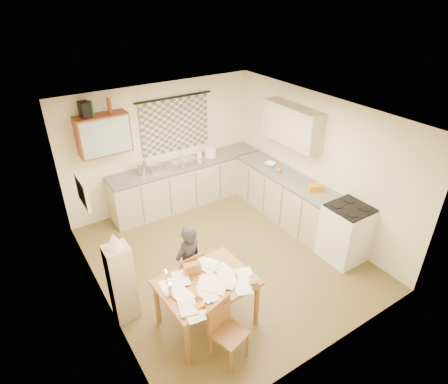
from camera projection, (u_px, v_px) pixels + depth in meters
floor at (224, 257)px, 6.42m from camera, size 4.00×4.50×0.02m
ceiling at (224, 115)px, 5.17m from camera, size 4.00×4.50×0.02m
wall_back at (162, 146)px, 7.44m from camera, size 4.00×0.02×2.50m
wall_front at (335, 279)px, 4.15m from camera, size 4.00×0.02×2.50m
wall_left at (94, 236)px, 4.84m from camera, size 0.02×4.50×2.50m
wall_right at (317, 164)px, 6.75m from camera, size 0.02×4.50×2.50m
window_blind at (175, 125)px, 7.36m from camera, size 1.45×0.03×1.05m
curtain_rod at (174, 97)px, 7.07m from camera, size 1.60×0.04×0.04m
wall_cabinet at (103, 134)px, 6.49m from camera, size 0.90×0.34×0.70m
wall_cabinet_glass at (106, 137)px, 6.37m from camera, size 0.84×0.02×0.64m
upper_cabinet_right at (292, 125)px, 6.77m from camera, size 0.34×1.30×0.70m
framed_print at (82, 192)px, 4.93m from camera, size 0.04×0.50×0.40m
print_canvas at (84, 192)px, 4.94m from camera, size 0.01×0.42×0.32m
counter_back at (189, 183)px, 7.80m from camera, size 3.30×0.62×0.92m
counter_right at (293, 202)px, 7.13m from camera, size 0.62×2.95×0.92m
stove at (346, 233)px, 6.18m from camera, size 0.65×0.65×1.00m
sink at (187, 164)px, 7.58m from camera, size 0.55×0.45×0.10m
tap at (182, 153)px, 7.61m from camera, size 0.03×0.03×0.28m
dish_rack at (159, 168)px, 7.25m from camera, size 0.39×0.35×0.06m
kettle at (142, 168)px, 7.05m from camera, size 0.19×0.19×0.24m
mixing_bowl at (210, 153)px, 7.78m from camera, size 0.26×0.26×0.16m
soap_bottle at (199, 154)px, 7.69m from camera, size 0.14×0.14×0.19m
bowl at (270, 164)px, 7.43m from camera, size 0.39×0.39×0.05m
orange_bag at (315, 188)px, 6.52m from camera, size 0.27×0.23×0.12m
fruit_orange at (279, 170)px, 7.16m from camera, size 0.10×0.10×0.10m
speaker at (85, 109)px, 6.15m from camera, size 0.18×0.22×0.26m
bottle_green at (91, 108)px, 6.20m from camera, size 0.07×0.07×0.26m
bottle_brown at (109, 106)px, 6.34m from camera, size 0.09×0.09×0.26m
dining_table at (207, 302)px, 5.01m from camera, size 1.24×0.97×0.75m
chair_far at (188, 282)px, 5.51m from camera, size 0.40×0.40×0.83m
chair_near at (228, 341)px, 4.61m from camera, size 0.46×0.46×0.83m
person at (189, 263)px, 5.33m from camera, size 0.60×0.52×1.25m
shelf_stand at (122, 283)px, 5.03m from camera, size 0.32×0.30×1.19m
lampshade at (114, 241)px, 4.68m from camera, size 0.20×0.20×0.22m
letter_rack at (192, 269)px, 4.92m from camera, size 0.24×0.14×0.16m
mug at (253, 280)px, 4.78m from camera, size 0.14×0.14×0.10m
magazine at (186, 307)px, 4.44m from camera, size 0.43×0.44×0.02m
book at (183, 298)px, 4.56m from camera, size 0.35×0.38×0.02m
orange_box at (200, 306)px, 4.44m from camera, size 0.12×0.08×0.04m
eyeglasses at (227, 289)px, 4.70m from camera, size 0.14×0.07×0.02m
candle_holder at (171, 289)px, 4.58m from camera, size 0.07×0.07×0.18m
candle at (166, 277)px, 4.48m from camera, size 0.03×0.03×0.22m
candle_flame at (166, 273)px, 4.37m from camera, size 0.02×0.02×0.02m
papers at (208, 286)px, 4.74m from camera, size 1.21×1.01×0.03m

